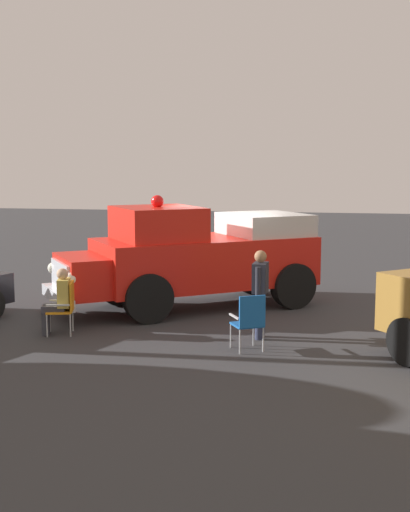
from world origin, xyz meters
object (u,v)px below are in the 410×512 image
object	(u,v)px
spectator_seated	(59,299)
lawn_chair_by_car	(250,319)
traffic_cone	(196,272)
lawn_chair_near_truck	(66,304)
vintage_fire_truck	(196,256)
spectator_standing	(260,288)

from	to	relation	value
spectator_seated	lawn_chair_by_car	bearing A→B (deg)	-97.76
traffic_cone	spectator_seated	bearing A→B (deg)	167.07
lawn_chair_near_truck	traffic_cone	world-z (taller)	lawn_chair_near_truck
vintage_fire_truck	lawn_chair_by_car	xyz separation A→B (m)	(-3.45, -1.70, -0.61)
lawn_chair_by_car	spectator_standing	size ratio (longest dim) A/B	0.61
lawn_chair_near_truck	traffic_cone	distance (m)	6.20
lawn_chair_by_car	spectator_seated	xyz separation A→B (m)	(0.51, 3.77, 0.11)
spectator_seated	traffic_cone	bearing A→B (deg)	-12.93
lawn_chair_near_truck	spectator_standing	xyz separation A→B (m)	(0.42, -3.71, 0.37)
vintage_fire_truck	traffic_cone	size ratio (longest dim) A/B	9.60
vintage_fire_truck	traffic_cone	world-z (taller)	vintage_fire_truck
lawn_chair_by_car	spectator_standing	xyz separation A→B (m)	(0.97, -0.07, 0.37)
lawn_chair_near_truck	lawn_chair_by_car	xyz separation A→B (m)	(-0.55, -3.64, 0.00)
spectator_standing	traffic_cone	xyz separation A→B (m)	(5.64, 2.44, -0.66)
vintage_fire_truck	spectator_seated	bearing A→B (deg)	144.82
vintage_fire_truck	lawn_chair_by_car	size ratio (longest dim) A/B	5.98
traffic_cone	vintage_fire_truck	bearing A→B (deg)	-167.96
spectator_seated	traffic_cone	distance (m)	6.27
vintage_fire_truck	spectator_standing	xyz separation A→B (m)	(-2.48, -1.76, -0.23)
lawn_chair_by_car	vintage_fire_truck	bearing A→B (deg)	26.15
lawn_chair_near_truck	lawn_chair_by_car	bearing A→B (deg)	-98.63
lawn_chair_by_car	traffic_cone	size ratio (longest dim) A/B	1.61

